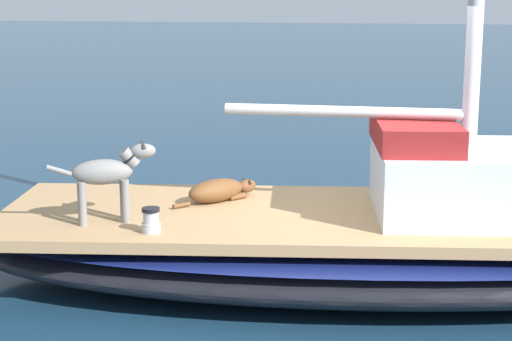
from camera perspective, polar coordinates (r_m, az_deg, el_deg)
name	(u,v)px	position (r m, az deg, el deg)	size (l,w,h in m)	color
ground_plane	(362,282)	(7.86, 7.24, -7.51)	(120.00, 120.00, 0.00)	navy
sailboat_main	(363,247)	(7.76, 7.30, -5.17)	(3.50, 7.52, 0.66)	black
cabin_house	(491,177)	(7.77, 15.68, -0.40)	(1.69, 2.40, 0.84)	silver
dog_grey	(108,174)	(7.32, -10.03, -0.26)	(0.48, 0.88, 0.70)	gray
dog_brown	(219,190)	(7.99, -2.53, -1.36)	(0.77, 0.69, 0.22)	brown
deck_winch	(151,221)	(7.03, -7.15, -3.41)	(0.16, 0.16, 0.21)	#B7B7BC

